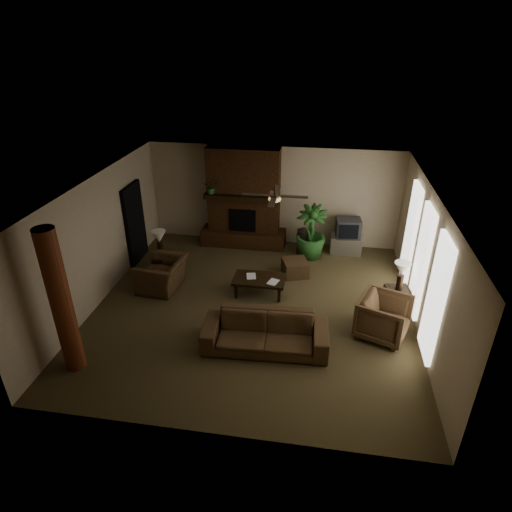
% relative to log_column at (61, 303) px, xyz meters
% --- Properties ---
extents(room_shell, '(7.00, 7.00, 7.00)m').
position_rel_log_column_xyz_m(room_shell, '(2.95, 2.40, 0.00)').
color(room_shell, brown).
rests_on(room_shell, ground).
extents(fireplace, '(2.40, 0.70, 2.80)m').
position_rel_log_column_xyz_m(fireplace, '(2.15, 5.62, -0.24)').
color(fireplace, '#4D2B14').
rests_on(fireplace, ground).
extents(windows, '(0.08, 3.65, 2.35)m').
position_rel_log_column_xyz_m(windows, '(6.40, 2.60, -0.05)').
color(windows, white).
rests_on(windows, ground).
extents(log_column, '(0.36, 0.36, 2.80)m').
position_rel_log_column_xyz_m(log_column, '(0.00, 0.00, 0.00)').
color(log_column, brown).
rests_on(log_column, ground).
extents(doorway, '(0.10, 1.00, 2.10)m').
position_rel_log_column_xyz_m(doorway, '(-0.49, 4.20, -0.35)').
color(doorway, black).
rests_on(doorway, ground).
extents(ceiling_fan, '(1.35, 1.35, 0.37)m').
position_rel_log_column_xyz_m(ceiling_fan, '(3.35, 2.70, 1.13)').
color(ceiling_fan, black).
rests_on(ceiling_fan, ceiling).
extents(sofa, '(2.45, 0.82, 0.95)m').
position_rel_log_column_xyz_m(sofa, '(3.40, 1.09, -0.93)').
color(sofa, '#4D3721').
rests_on(sofa, ground).
extents(armchair_left, '(0.83, 1.19, 0.99)m').
position_rel_log_column_xyz_m(armchair_left, '(0.65, 2.90, -0.91)').
color(armchair_left, '#4D3721').
rests_on(armchair_left, ground).
extents(armchair_right, '(1.16, 1.19, 0.97)m').
position_rel_log_column_xyz_m(armchair_right, '(5.70, 1.82, -0.92)').
color(armchair_right, '#4D3721').
rests_on(armchair_right, ground).
extents(coffee_table, '(1.20, 0.70, 0.43)m').
position_rel_log_column_xyz_m(coffee_table, '(3.00, 2.97, -1.03)').
color(coffee_table, black).
rests_on(coffee_table, ground).
extents(ottoman, '(0.76, 0.76, 0.40)m').
position_rel_log_column_xyz_m(ottoman, '(3.76, 4.01, -1.20)').
color(ottoman, '#4D3721').
rests_on(ottoman, ground).
extents(tv_stand, '(0.85, 0.51, 0.50)m').
position_rel_log_column_xyz_m(tv_stand, '(5.06, 5.50, -1.15)').
color(tv_stand, silver).
rests_on(tv_stand, ground).
extents(tv, '(0.70, 0.59, 0.52)m').
position_rel_log_column_xyz_m(tv, '(5.08, 5.44, -0.64)').
color(tv, '#333235').
rests_on(tv, tv_stand).
extents(floor_vase, '(0.34, 0.34, 0.77)m').
position_rel_log_column_xyz_m(floor_vase, '(3.87, 5.26, -0.97)').
color(floor_vase, '#2E2019').
rests_on(floor_vase, ground).
extents(floor_plant, '(1.08, 1.59, 0.82)m').
position_rel_log_column_xyz_m(floor_plant, '(4.08, 5.09, -0.99)').
color(floor_plant, '#2B5B24').
rests_on(floor_plant, ground).
extents(side_table_left, '(0.61, 0.61, 0.55)m').
position_rel_log_column_xyz_m(side_table_left, '(0.46, 3.50, -1.12)').
color(side_table_left, black).
rests_on(side_table_left, ground).
extents(lamp_left, '(0.46, 0.46, 0.65)m').
position_rel_log_column_xyz_m(lamp_left, '(0.42, 3.53, -0.40)').
color(lamp_left, black).
rests_on(lamp_left, side_table_left).
extents(side_table_right, '(0.59, 0.59, 0.55)m').
position_rel_log_column_xyz_m(side_table_right, '(6.10, 2.78, -1.12)').
color(side_table_right, black).
rests_on(side_table_right, ground).
extents(lamp_right, '(0.45, 0.45, 0.65)m').
position_rel_log_column_xyz_m(lamp_right, '(6.10, 2.79, -0.40)').
color(lamp_right, black).
rests_on(lamp_right, side_table_right).
extents(mantel_plant, '(0.50, 0.52, 0.33)m').
position_rel_log_column_xyz_m(mantel_plant, '(1.30, 5.40, 0.32)').
color(mantel_plant, '#2B5B24').
rests_on(mantel_plant, fireplace).
extents(mantel_vase, '(0.24, 0.25, 0.22)m').
position_rel_log_column_xyz_m(mantel_vase, '(2.95, 5.42, 0.27)').
color(mantel_vase, brown).
rests_on(mantel_vase, fireplace).
extents(book_a, '(0.22, 0.07, 0.29)m').
position_rel_log_column_xyz_m(book_a, '(2.70, 2.98, -0.83)').
color(book_a, '#999999').
rests_on(book_a, coffee_table).
extents(book_b, '(0.21, 0.09, 0.29)m').
position_rel_log_column_xyz_m(book_b, '(3.24, 2.86, -0.82)').
color(book_b, '#999999').
rests_on(book_b, coffee_table).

